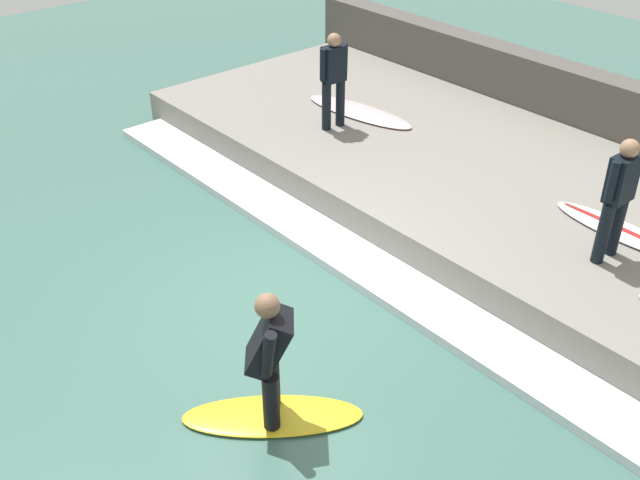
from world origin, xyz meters
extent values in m
plane|color=#426B60|center=(0.00, 0.00, 0.00)|extent=(28.00, 28.00, 0.00)
cube|color=gray|center=(3.88, 0.00, 0.26)|extent=(4.40, 11.70, 0.52)
cube|color=#544F49|center=(6.33, 0.00, 0.68)|extent=(0.50, 12.28, 1.37)
cube|color=silver|center=(1.31, 0.00, 0.06)|extent=(0.75, 11.11, 0.12)
ellipsoid|color=yellow|center=(-1.15, -1.33, 0.03)|extent=(1.75, 1.57, 0.06)
cylinder|color=black|center=(-1.24, -1.45, 0.37)|extent=(0.16, 0.16, 0.62)
cylinder|color=black|center=(-1.05, -1.22, 0.37)|extent=(0.16, 0.16, 0.62)
cube|color=black|center=(-1.15, -1.33, 0.99)|extent=(0.61, 0.60, 0.65)
sphere|color=#846047|center=(-1.15, -1.33, 1.40)|extent=(0.23, 0.23, 0.23)
cylinder|color=black|center=(-1.29, -1.51, 1.03)|extent=(0.11, 0.22, 0.55)
cylinder|color=black|center=(-1.00, -1.16, 1.03)|extent=(0.11, 0.22, 0.55)
cylinder|color=black|center=(3.25, -2.27, 0.91)|extent=(0.15, 0.15, 0.77)
cylinder|color=black|center=(2.97, -2.26, 0.91)|extent=(0.15, 0.15, 0.77)
cube|color=black|center=(3.11, -2.26, 1.57)|extent=(0.36, 0.23, 0.55)
sphere|color=#A87A5B|center=(3.11, -2.26, 1.94)|extent=(0.21, 0.21, 0.21)
cylinder|color=black|center=(3.31, -2.27, 1.60)|extent=(0.10, 0.11, 0.49)
cylinder|color=black|center=(2.90, -2.26, 1.60)|extent=(0.10, 0.11, 0.49)
ellipsoid|color=white|center=(3.75, -2.10, 0.55)|extent=(0.51, 1.82, 0.06)
ellipsoid|color=#B21E1E|center=(3.75, -2.10, 0.58)|extent=(0.12, 1.67, 0.01)
cylinder|color=black|center=(3.31, 2.61, 0.90)|extent=(0.15, 0.15, 0.77)
cylinder|color=black|center=(3.03, 2.63, 0.90)|extent=(0.15, 0.15, 0.77)
cube|color=black|center=(3.17, 2.62, 1.56)|extent=(0.37, 0.24, 0.55)
sphere|color=#A87A5B|center=(3.17, 2.62, 1.93)|extent=(0.21, 0.21, 0.21)
cylinder|color=black|center=(3.37, 2.60, 1.60)|extent=(0.10, 0.11, 0.49)
cylinder|color=black|center=(2.96, 2.63, 1.60)|extent=(0.10, 0.11, 0.49)
ellipsoid|color=beige|center=(3.86, 2.74, 0.55)|extent=(0.88, 2.16, 0.06)
camera|label=1|loc=(-4.23, -5.62, 5.48)|focal=42.00mm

